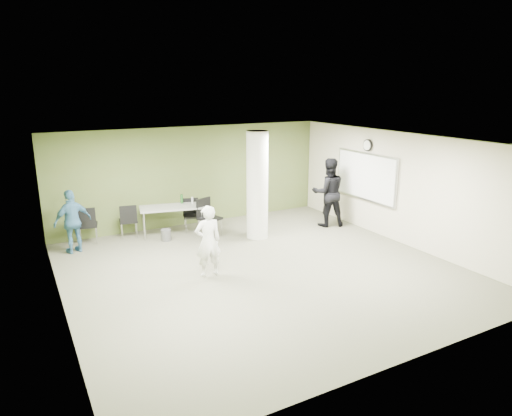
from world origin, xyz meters
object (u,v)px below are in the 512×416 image
folding_table (172,208)px  man_blue (73,222)px  woman_white (208,241)px  chair_back_left (87,222)px  man_black (328,192)px

folding_table → man_blue: (-2.51, -0.16, 0.03)m
woman_white → folding_table: bearing=-90.9°
chair_back_left → man_blue: man_blue is taller
chair_back_left → woman_white: bearing=131.3°
folding_table → woman_white: (-0.22, -3.00, 0.03)m
folding_table → man_blue: bearing=-164.5°
folding_table → woman_white: 3.01m
man_black → man_blue: man_black is taller
woman_white → man_black: 4.69m
man_blue → chair_back_left: bearing=-146.4°
chair_back_left → woman_white: 3.82m
woman_white → man_blue: size_ratio=1.00×
man_black → man_blue: size_ratio=1.27×
folding_table → man_blue: 2.51m
chair_back_left → man_black: (6.29, -1.61, 0.41)m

